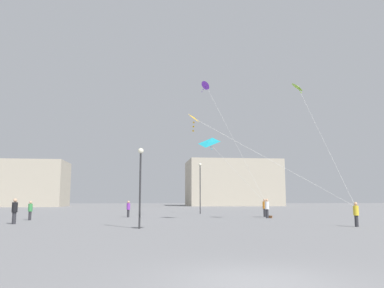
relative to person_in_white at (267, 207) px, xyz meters
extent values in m
plane|color=slate|center=(-8.07, -27.70, -1.01)|extent=(300.00, 300.00, 0.00)
cylinder|color=#2D2D33|center=(0.00, 0.00, -0.59)|extent=(0.27, 0.27, 0.84)
cylinder|color=white|center=(0.00, 0.00, 0.19)|extent=(0.40, 0.40, 0.73)
sphere|color=tan|center=(0.00, 0.00, 0.69)|extent=(0.27, 0.27, 0.27)
cylinder|color=#2D2D33|center=(-20.82, -6.90, -0.59)|extent=(0.28, 0.28, 0.84)
cylinder|color=black|center=(-20.82, -6.90, 0.20)|extent=(0.40, 0.40, 0.73)
sphere|color=tan|center=(-20.82, -6.90, 0.71)|extent=(0.28, 0.28, 0.28)
cylinder|color=#2D2D33|center=(2.76, -11.61, -0.64)|extent=(0.24, 0.24, 0.74)
cylinder|color=yellow|center=(2.76, -11.61, 0.05)|extent=(0.35, 0.35, 0.64)
sphere|color=tan|center=(2.76, -11.61, 0.49)|extent=(0.24, 0.24, 0.24)
cylinder|color=#2D2D33|center=(-21.36, -1.73, -0.63)|extent=(0.24, 0.24, 0.75)
cylinder|color=#388C47|center=(-21.36, -1.73, 0.07)|extent=(0.36, 0.36, 0.65)
sphere|color=tan|center=(-21.36, -1.73, 0.51)|extent=(0.24, 0.24, 0.24)
cylinder|color=#2D2D33|center=(0.46, 2.51, -0.59)|extent=(0.27, 0.27, 0.84)
cylinder|color=orange|center=(0.46, 2.51, 0.19)|extent=(0.40, 0.40, 0.73)
sphere|color=tan|center=(0.46, 2.51, 0.69)|extent=(0.27, 0.27, 0.27)
cylinder|color=#2D2D33|center=(-13.34, 2.99, -0.64)|extent=(0.24, 0.24, 0.74)
cylinder|color=purple|center=(-13.34, 2.99, 0.06)|extent=(0.35, 0.35, 0.64)
sphere|color=tan|center=(-13.34, 2.99, 0.50)|extent=(0.24, 0.24, 0.24)
pyramid|color=yellow|center=(-8.38, -15.74, 5.26)|extent=(0.80, 1.04, 0.42)
sphere|color=yellow|center=(-8.40, -15.59, 5.02)|extent=(0.10, 0.10, 0.10)
sphere|color=yellow|center=(-8.40, -15.45, 4.81)|extent=(0.10, 0.10, 0.10)
sphere|color=yellow|center=(-8.40, -15.31, 4.60)|extent=(0.10, 0.10, 0.10)
cylinder|color=silver|center=(-2.82, -13.67, 2.76)|extent=(11.16, 4.14, 4.95)
cone|color=purple|center=(-5.70, 1.07, 12.24)|extent=(1.13, 1.21, 0.85)
sphere|color=purple|center=(-5.82, 1.14, 12.03)|extent=(0.10, 0.10, 0.10)
sphere|color=purple|center=(-5.94, 1.21, 11.82)|extent=(0.10, 0.10, 0.10)
sphere|color=purple|center=(-6.06, 1.28, 11.61)|extent=(0.10, 0.10, 0.10)
cylinder|color=silver|center=(-2.85, 0.54, 6.27)|extent=(5.71, 1.09, 11.95)
pyramid|color=#1EB2C6|center=(-5.94, -2.99, 5.77)|extent=(1.84, 1.73, 0.78)
sphere|color=#1EB2C6|center=(-5.86, -3.09, 5.54)|extent=(0.10, 0.10, 0.10)
sphere|color=#1EB2C6|center=(-5.79, -3.22, 5.33)|extent=(0.10, 0.10, 0.10)
sphere|color=#1EB2C6|center=(-5.73, -3.34, 5.12)|extent=(0.10, 0.10, 0.10)
cylinder|color=silver|center=(-2.96, -1.49, 3.02)|extent=(5.94, 2.99, 5.47)
cone|color=#8CD12D|center=(1.27, -5.88, 10.20)|extent=(1.28, 1.36, 0.78)
sphere|color=#8CD12D|center=(1.31, -6.01, 9.99)|extent=(0.10, 0.10, 0.10)
sphere|color=#8CD12D|center=(1.35, -6.14, 9.78)|extent=(0.10, 0.10, 0.10)
sphere|color=#8CD12D|center=(1.39, -6.28, 9.57)|extent=(0.10, 0.10, 0.10)
cylinder|color=silver|center=(2.01, -8.74, 5.25)|extent=(1.51, 5.75, 9.92)
cube|color=#B2A893|center=(-45.07, 58.12, 4.35)|extent=(25.22, 13.63, 10.71)
cube|color=#B2A893|center=(8.93, 64.99, 4.89)|extent=(23.99, 16.73, 11.80)
cylinder|color=#2D2D30|center=(-5.28, 10.77, 1.93)|extent=(0.12, 0.12, 5.88)
sphere|color=#EAE5C6|center=(-5.28, 10.77, 5.02)|extent=(0.36, 0.36, 0.36)
cylinder|color=#2D2D30|center=(-11.46, -12.09, 1.34)|extent=(0.12, 0.12, 4.69)
sphere|color=#EAE5C6|center=(-11.46, -12.09, 3.83)|extent=(0.36, 0.36, 0.36)
cube|color=brown|center=(0.35, 0.10, -0.89)|extent=(0.33, 0.32, 0.24)
camera|label=1|loc=(-10.24, -36.52, 0.83)|focal=36.09mm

